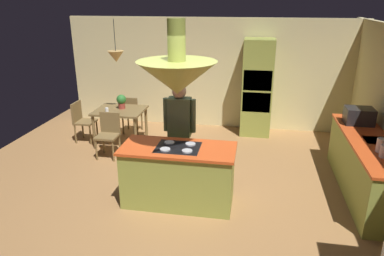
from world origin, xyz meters
name	(u,v)px	position (x,y,z in m)	size (l,w,h in m)	color
ground	(181,195)	(0.00, 0.00, 0.00)	(8.16, 8.16, 0.00)	#9E7042
wall_back	(210,74)	(0.00, 3.45, 1.27)	(6.80, 0.10, 2.55)	beige
kitchen_island	(178,175)	(0.00, -0.20, 0.46)	(1.68, 0.77, 0.93)	#939E42
counter_run_right	(366,166)	(2.84, 0.60, 0.46)	(0.73, 2.61, 0.91)	#939E42
oven_tower	(257,88)	(1.10, 3.04, 1.07)	(0.66, 0.62, 2.14)	#939E42
dining_table	(120,115)	(-1.70, 1.90, 0.65)	(1.01, 0.85, 0.76)	brown
person_at_island	(180,128)	(-0.11, 0.45, 0.97)	(0.53, 0.23, 1.69)	tan
range_hood	(177,76)	(0.00, -0.20, 1.96)	(1.10, 1.10, 1.00)	#939E42
pendant_light_over_table	(116,56)	(-1.70, 1.90, 1.86)	(0.32, 0.32, 0.82)	#E0B266
chair_facing_island	(109,132)	(-1.70, 1.25, 0.50)	(0.40, 0.40, 0.87)	brown
chair_by_back_wall	(131,112)	(-1.70, 2.55, 0.50)	(0.40, 0.40, 0.87)	brown
chair_at_corner	(82,119)	(-2.58, 1.90, 0.50)	(0.40, 0.40, 0.87)	brown
potted_plant_on_table	(121,101)	(-1.68, 1.98, 0.93)	(0.20, 0.20, 0.30)	#99382D
cup_on_table	(107,110)	(-1.89, 1.69, 0.81)	(0.07, 0.07, 0.09)	white
canister_sugar	(381,145)	(2.84, 0.14, 1.01)	(0.13, 0.13, 0.20)	silver
microwave_on_counter	(359,116)	(2.84, 1.37, 1.05)	(0.46, 0.36, 0.28)	#232326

